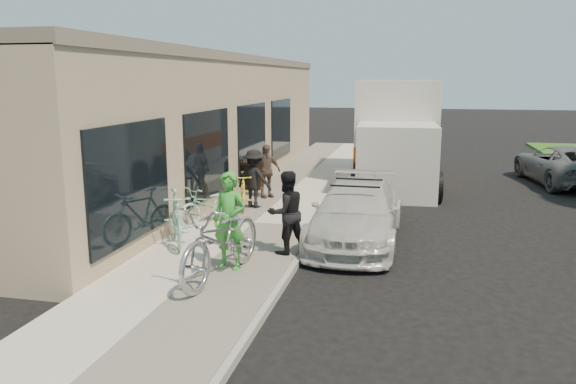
{
  "coord_description": "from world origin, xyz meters",
  "views": [
    {
      "loc": [
        1.64,
        -9.36,
        3.49
      ],
      "look_at": [
        -1.03,
        2.39,
        1.05
      ],
      "focal_mm": 35.0,
      "sensor_mm": 36.0,
      "label": 1
    }
  ],
  "objects_px": {
    "woman_rider": "(229,221)",
    "bike_rack": "(232,193)",
    "bystander_b": "(266,171)",
    "far_car_gray": "(563,165)",
    "man_standing": "(286,212)",
    "bystander_a": "(254,179)",
    "sedan_silver": "(357,205)",
    "tandem_bike": "(223,240)",
    "cruiser_bike_a": "(176,218)",
    "sedan_white": "(357,213)",
    "moving_truck": "(395,137)",
    "sandwich_board": "(251,175)",
    "cruiser_bike_b": "(209,205)",
    "cruiser_bike_c": "(243,190)"
  },
  "relations": [
    {
      "from": "far_car_gray",
      "to": "sandwich_board",
      "type": "bearing_deg",
      "value": 13.9
    },
    {
      "from": "sedan_white",
      "to": "cruiser_bike_b",
      "type": "distance_m",
      "value": 3.48
    },
    {
      "from": "cruiser_bike_a",
      "to": "woman_rider",
      "type": "bearing_deg",
      "value": -65.44
    },
    {
      "from": "woman_rider",
      "to": "bystander_a",
      "type": "height_order",
      "value": "woman_rider"
    },
    {
      "from": "bystander_b",
      "to": "far_car_gray",
      "type": "bearing_deg",
      "value": -11.26
    },
    {
      "from": "bystander_b",
      "to": "sedan_silver",
      "type": "bearing_deg",
      "value": -75.48
    },
    {
      "from": "sedan_white",
      "to": "sandwich_board",
      "type": "bearing_deg",
      "value": 130.53
    },
    {
      "from": "bike_rack",
      "to": "man_standing",
      "type": "xyz_separation_m",
      "value": [
        2.1,
        -2.99,
        0.31
      ]
    },
    {
      "from": "cruiser_bike_c",
      "to": "cruiser_bike_b",
      "type": "bearing_deg",
      "value": -117.75
    },
    {
      "from": "cruiser_bike_a",
      "to": "bystander_a",
      "type": "relative_size",
      "value": 1.19
    },
    {
      "from": "sandwich_board",
      "to": "woman_rider",
      "type": "xyz_separation_m",
      "value": [
        1.67,
        -6.98,
        0.42
      ]
    },
    {
      "from": "tandem_bike",
      "to": "cruiser_bike_a",
      "type": "height_order",
      "value": "tandem_bike"
    },
    {
      "from": "cruiser_bike_b",
      "to": "bystander_b",
      "type": "distance_m",
      "value": 3.21
    },
    {
      "from": "sandwich_board",
      "to": "cruiser_bike_b",
      "type": "bearing_deg",
      "value": -74.53
    },
    {
      "from": "sedan_white",
      "to": "tandem_bike",
      "type": "distance_m",
      "value": 3.7
    },
    {
      "from": "cruiser_bike_a",
      "to": "bystander_b",
      "type": "height_order",
      "value": "bystander_b"
    },
    {
      "from": "sedan_white",
      "to": "man_standing",
      "type": "distance_m",
      "value": 1.98
    },
    {
      "from": "bystander_a",
      "to": "moving_truck",
      "type": "bearing_deg",
      "value": -104.58
    },
    {
      "from": "tandem_bike",
      "to": "sandwich_board",
      "type": "bearing_deg",
      "value": 112.46
    },
    {
      "from": "moving_truck",
      "to": "cruiser_bike_a",
      "type": "height_order",
      "value": "moving_truck"
    },
    {
      "from": "moving_truck",
      "to": "bystander_b",
      "type": "relative_size",
      "value": 4.67
    },
    {
      "from": "cruiser_bike_a",
      "to": "bystander_a",
      "type": "bearing_deg",
      "value": 52.26
    },
    {
      "from": "far_car_gray",
      "to": "sedan_silver",
      "type": "bearing_deg",
      "value": 39.62
    },
    {
      "from": "sedan_silver",
      "to": "moving_truck",
      "type": "height_order",
      "value": "moving_truck"
    },
    {
      "from": "sedan_white",
      "to": "bystander_b",
      "type": "bearing_deg",
      "value": 131.12
    },
    {
      "from": "bike_rack",
      "to": "sedan_silver",
      "type": "distance_m",
      "value": 3.17
    },
    {
      "from": "bike_rack",
      "to": "sedan_silver",
      "type": "relative_size",
      "value": 0.28
    },
    {
      "from": "moving_truck",
      "to": "bystander_a",
      "type": "bearing_deg",
      "value": -124.43
    },
    {
      "from": "sedan_white",
      "to": "woman_rider",
      "type": "bearing_deg",
      "value": -126.61
    },
    {
      "from": "cruiser_bike_a",
      "to": "cruiser_bike_c",
      "type": "height_order",
      "value": "cruiser_bike_a"
    },
    {
      "from": "sandwich_board",
      "to": "bike_rack",
      "type": "bearing_deg",
      "value": -70.13
    },
    {
      "from": "tandem_bike",
      "to": "cruiser_bike_a",
      "type": "relative_size",
      "value": 1.4
    },
    {
      "from": "woman_rider",
      "to": "bike_rack",
      "type": "bearing_deg",
      "value": 120.91
    },
    {
      "from": "sedan_silver",
      "to": "far_car_gray",
      "type": "bearing_deg",
      "value": 49.76
    },
    {
      "from": "man_standing",
      "to": "bystander_a",
      "type": "bearing_deg",
      "value": -107.02
    },
    {
      "from": "tandem_bike",
      "to": "woman_rider",
      "type": "distance_m",
      "value": 0.56
    },
    {
      "from": "tandem_bike",
      "to": "woman_rider",
      "type": "height_order",
      "value": "woman_rider"
    },
    {
      "from": "sandwich_board",
      "to": "bystander_a",
      "type": "bearing_deg",
      "value": -58.65
    },
    {
      "from": "sedan_white",
      "to": "cruiser_bike_a",
      "type": "xyz_separation_m",
      "value": [
        -3.53,
        -1.44,
        0.05
      ]
    },
    {
      "from": "man_standing",
      "to": "woman_rider",
      "type": "bearing_deg",
      "value": 12.12
    },
    {
      "from": "moving_truck",
      "to": "woman_rider",
      "type": "distance_m",
      "value": 10.68
    },
    {
      "from": "sandwich_board",
      "to": "sedan_silver",
      "type": "bearing_deg",
      "value": -26.67
    },
    {
      "from": "cruiser_bike_b",
      "to": "cruiser_bike_c",
      "type": "xyz_separation_m",
      "value": [
        0.29,
        1.71,
        0.02
      ]
    },
    {
      "from": "bike_rack",
      "to": "far_car_gray",
      "type": "relative_size",
      "value": 0.18
    },
    {
      "from": "bike_rack",
      "to": "sedan_white",
      "type": "height_order",
      "value": "sedan_white"
    },
    {
      "from": "moving_truck",
      "to": "cruiser_bike_c",
      "type": "distance_m",
      "value": 6.88
    },
    {
      "from": "man_standing",
      "to": "bystander_a",
      "type": "xyz_separation_m",
      "value": [
        -1.71,
        3.68,
        -0.04
      ]
    },
    {
      "from": "woman_rider",
      "to": "man_standing",
      "type": "relative_size",
      "value": 1.08
    },
    {
      "from": "man_standing",
      "to": "far_car_gray",
      "type": "bearing_deg",
      "value": -168.05
    },
    {
      "from": "bike_rack",
      "to": "cruiser_bike_b",
      "type": "height_order",
      "value": "cruiser_bike_b"
    }
  ]
}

